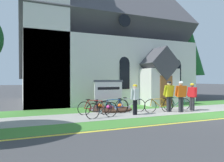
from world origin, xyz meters
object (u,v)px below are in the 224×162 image
at_px(cyclist_in_green_jersey, 169,94).
at_px(cyclist_in_blue_jersey, 181,94).
at_px(bicycle_red, 159,105).
at_px(bicycle_orange, 94,107).
at_px(church_sign, 109,90).
at_px(bicycle_silver, 130,105).
at_px(bicycle_green, 102,110).
at_px(bicycle_blue, 114,107).
at_px(cyclist_in_orange_jersey, 135,97).
at_px(bicycle_white, 177,104).
at_px(roadside_conifer, 189,49).
at_px(cyclist_in_yellow_jersey, 192,95).

distance_m(cyclist_in_green_jersey, cyclist_in_blue_jersey, 0.64).
distance_m(bicycle_red, bicycle_orange, 3.65).
height_order(bicycle_red, bicycle_orange, bicycle_orange).
bearing_deg(church_sign, bicycle_silver, -63.42).
bearing_deg(cyclist_in_blue_jersey, church_sign, 140.34).
distance_m(bicycle_orange, bicycle_green, 1.14).
bearing_deg(bicycle_blue, bicycle_red, -9.69).
relative_size(bicycle_green, cyclist_in_green_jersey, 1.00).
xyz_separation_m(bicycle_red, cyclist_in_blue_jersey, (1.09, -0.53, 0.63)).
relative_size(bicycle_silver, bicycle_blue, 0.97).
xyz_separation_m(bicycle_red, bicycle_orange, (-3.58, 0.69, -0.01)).
bearing_deg(cyclist_in_orange_jersey, bicycle_red, 9.43).
xyz_separation_m(church_sign, bicycle_red, (2.16, -2.16, -0.78)).
bearing_deg(bicycle_red, bicycle_blue, 170.31).
bearing_deg(cyclist_in_orange_jersey, church_sign, 101.04).
bearing_deg(bicycle_orange, bicycle_white, -3.68).
distance_m(bicycle_white, bicycle_silver, 2.99).
height_order(bicycle_blue, cyclist_in_blue_jersey, cyclist_in_blue_jersey).
bearing_deg(cyclist_in_blue_jersey, cyclist_in_orange_jersey, 174.80).
height_order(bicycle_blue, cyclist_in_orange_jersey, cyclist_in_orange_jersey).
bearing_deg(roadside_conifer, bicycle_blue, -149.74).
bearing_deg(cyclist_in_blue_jersey, bicycle_white, 62.97).
bearing_deg(cyclist_in_blue_jersey, bicycle_orange, 165.30).
bearing_deg(cyclist_in_yellow_jersey, church_sign, 150.12).
bearing_deg(bicycle_red, cyclist_in_orange_jersey, -170.57).
relative_size(bicycle_silver, bicycle_red, 0.98).
bearing_deg(bicycle_white, church_sign, 154.14).
bearing_deg(church_sign, cyclist_in_orange_jersey, -78.96).
xyz_separation_m(church_sign, bicycle_green, (-1.40, -2.60, -0.78)).
bearing_deg(roadside_conifer, church_sign, -156.02).
height_order(church_sign, bicycle_white, church_sign).
height_order(church_sign, bicycle_green, church_sign).
bearing_deg(bicycle_blue, bicycle_orange, 166.04).
bearing_deg(cyclist_in_orange_jersey, bicycle_white, 11.28).
bearing_deg(bicycle_red, church_sign, 134.98).
relative_size(bicycle_orange, cyclist_in_blue_jersey, 1.02).
bearing_deg(bicycle_white, roadside_conifer, 42.67).
bearing_deg(church_sign, bicycle_orange, -134.25).
xyz_separation_m(bicycle_orange, cyclist_in_yellow_jersey, (5.69, -0.99, 0.56)).
xyz_separation_m(bicycle_orange, cyclist_in_blue_jersey, (4.67, -1.22, 0.65)).
distance_m(bicycle_orange, cyclist_in_blue_jersey, 4.87).
height_order(church_sign, cyclist_in_blue_jersey, church_sign).
height_order(bicycle_blue, bicycle_green, bicycle_green).
xyz_separation_m(bicycle_red, cyclist_in_green_jersey, (0.59, -0.12, 0.64)).
distance_m(church_sign, bicycle_white, 4.19).
distance_m(bicycle_orange, cyclist_in_green_jersey, 4.30).
relative_size(bicycle_green, cyclist_in_blue_jersey, 1.01).
distance_m(bicycle_silver, roadside_conifer, 12.81).
height_order(bicycle_red, cyclist_in_yellow_jersey, cyclist_in_yellow_jersey).
relative_size(bicycle_blue, bicycle_orange, 1.03).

